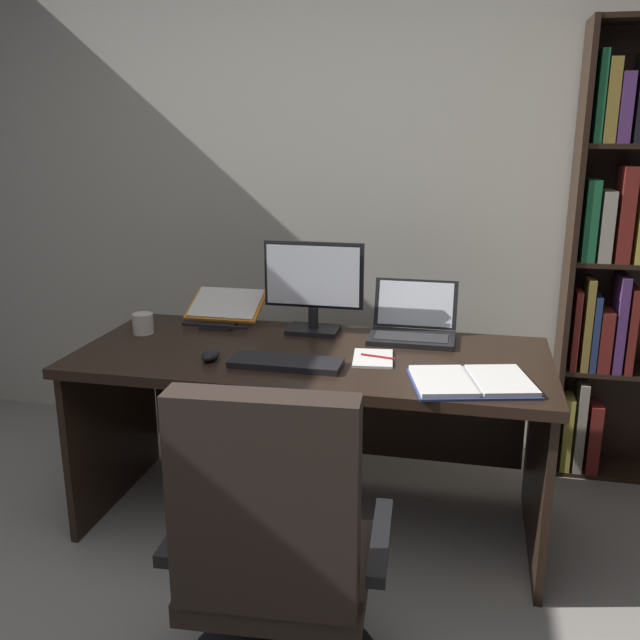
{
  "coord_description": "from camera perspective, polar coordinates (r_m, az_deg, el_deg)",
  "views": [
    {
      "loc": [
        0.66,
        -1.36,
        1.61
      ],
      "look_at": [
        0.11,
        1.13,
        0.9
      ],
      "focal_mm": 38.87,
      "sensor_mm": 36.0,
      "label": 1
    }
  ],
  "objects": [
    {
      "name": "open_binder",
      "position": [
        2.47,
        12.38,
        -4.98
      ],
      "size": [
        0.47,
        0.39,
        0.02
      ],
      "rotation": [
        0.0,
        0.0,
        0.25
      ],
      "color": "navy",
      "rests_on": "desk"
    },
    {
      "name": "monitor",
      "position": [
        2.97,
        -0.54,
        2.63
      ],
      "size": [
        0.43,
        0.16,
        0.4
      ],
      "color": "black",
      "rests_on": "desk"
    },
    {
      "name": "pen",
      "position": [
        2.67,
        4.81,
        -3.02
      ],
      "size": [
        0.14,
        0.04,
        0.01
      ],
      "primitive_type": "cylinder",
      "rotation": [
        0.0,
        1.57,
        -0.2
      ],
      "color": "maroon",
      "rests_on": "notepad"
    },
    {
      "name": "computer_mouse",
      "position": [
        2.69,
        -9.01,
        -2.89
      ],
      "size": [
        0.06,
        0.1,
        0.04
      ],
      "primitive_type": "ellipsoid",
      "color": "black",
      "rests_on": "desk"
    },
    {
      "name": "coffee_mug",
      "position": [
        3.08,
        -14.37,
        -0.29
      ],
      "size": [
        0.09,
        0.09,
        0.09
      ],
      "primitive_type": "cylinder",
      "color": "silver",
      "rests_on": "desk"
    },
    {
      "name": "office_chair",
      "position": [
        2.03,
        -3.68,
        -20.3
      ],
      "size": [
        0.63,
        0.6,
        1.0
      ],
      "rotation": [
        0.0,
        0.0,
        0.07
      ],
      "color": "black",
      "rests_on": "ground"
    },
    {
      "name": "wall_back",
      "position": [
        3.56,
        1.74,
        12.26
      ],
      "size": [
        5.08,
        0.12,
        2.8
      ],
      "primitive_type": "cube",
      "color": "beige",
      "rests_on": "ground"
    },
    {
      "name": "bookshelf",
      "position": [
        3.41,
        24.79,
        4.81
      ],
      "size": [
        0.81,
        0.26,
        2.05
      ],
      "color": "black",
      "rests_on": "ground"
    },
    {
      "name": "desk",
      "position": [
        2.89,
        -0.3,
        -5.84
      ],
      "size": [
        1.86,
        0.81,
        0.75
      ],
      "color": "black",
      "rests_on": "ground"
    },
    {
      "name": "reading_stand_with_book",
      "position": [
        3.19,
        -7.81,
        1.05
      ],
      "size": [
        0.34,
        0.28,
        0.13
      ],
      "color": "black",
      "rests_on": "desk"
    },
    {
      "name": "laptop",
      "position": [
        2.95,
        7.66,
        -0.53
      ],
      "size": [
        0.36,
        0.3,
        0.23
      ],
      "color": "black",
      "rests_on": "desk"
    },
    {
      "name": "notepad",
      "position": [
        2.67,
        4.38,
        -3.17
      ],
      "size": [
        0.17,
        0.23,
        0.01
      ],
      "primitive_type": "cube",
      "rotation": [
        0.0,
        0.0,
        0.12
      ],
      "color": "white",
      "rests_on": "desk"
    },
    {
      "name": "keyboard",
      "position": [
        2.6,
        -2.81,
        -3.55
      ],
      "size": [
        0.42,
        0.15,
        0.02
      ],
      "primitive_type": "cube",
      "color": "black",
      "rests_on": "desk"
    }
  ]
}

